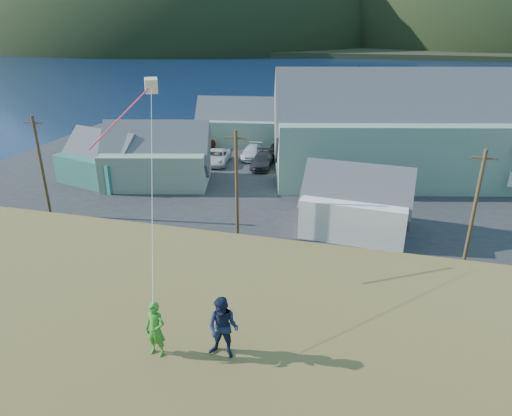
% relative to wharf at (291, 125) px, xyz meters
% --- Properties ---
extents(ground, '(900.00, 900.00, 0.00)m').
position_rel_wharf_xyz_m(ground, '(6.00, -40.00, -0.45)').
color(ground, '#0A1638').
rests_on(ground, ground).
extents(grass_strip, '(110.00, 8.00, 0.10)m').
position_rel_wharf_xyz_m(grass_strip, '(6.00, -42.00, -0.40)').
color(grass_strip, '#4C3D19').
rests_on(grass_strip, ground).
extents(waterfront_lot, '(72.00, 36.00, 0.12)m').
position_rel_wharf_xyz_m(waterfront_lot, '(6.00, -23.00, -0.39)').
color(waterfront_lot, '#28282B').
rests_on(waterfront_lot, ground).
extents(wharf, '(26.00, 14.00, 0.90)m').
position_rel_wharf_xyz_m(wharf, '(0.00, 0.00, 0.00)').
color(wharf, gray).
rests_on(wharf, ground).
extents(far_shore, '(900.00, 320.00, 2.00)m').
position_rel_wharf_xyz_m(far_shore, '(6.00, 290.00, 0.55)').
color(far_shore, black).
rests_on(far_shore, ground).
extents(far_hills, '(760.00, 265.00, 143.00)m').
position_rel_wharf_xyz_m(far_hills, '(41.59, 239.38, 1.55)').
color(far_hills, black).
rests_on(far_hills, ground).
extents(lodge, '(40.09, 19.77, 13.59)m').
position_rel_wharf_xyz_m(lodge, '(21.43, -19.12, 4.76)').
color(lodge, slate).
rests_on(lodge, waterfront_lot).
extents(shed_teal, '(9.33, 7.53, 6.43)m').
position_rel_wharf_xyz_m(shed_teal, '(-14.25, -29.16, 1.96)').
color(shed_teal, '#2B6660').
rests_on(shed_teal, waterfront_lot).
extents(shed_palegreen_near, '(11.83, 8.98, 7.70)m').
position_rel_wharf_xyz_m(shed_palegreen_near, '(-8.41, -28.43, 2.44)').
color(shed_palegreen_near, gray).
rests_on(shed_palegreen_near, waterfront_lot).
extents(shed_white, '(8.67, 6.12, 6.62)m').
position_rel_wharf_xyz_m(shed_white, '(11.63, -35.00, 2.09)').
color(shed_white, silver).
rests_on(shed_white, waterfront_lot).
extents(shed_palegreen_far, '(11.95, 7.92, 7.50)m').
position_rel_wharf_xyz_m(shed_palegreen_far, '(-4.98, -11.07, 2.41)').
color(shed_palegreen_far, gray).
rests_on(shed_palegreen_far, waterfront_lot).
extents(utility_poles, '(33.21, 0.24, 8.59)m').
position_rel_wharf_xyz_m(utility_poles, '(2.59, -38.50, 3.86)').
color(utility_poles, '#47331E').
rests_on(utility_poles, waterfront_lot).
extents(parked_cars, '(19.02, 11.13, 1.56)m').
position_rel_wharf_xyz_m(parked_cars, '(-1.14, -18.36, 0.43)').
color(parked_cars, maroon).
rests_on(parked_cars, waterfront_lot).
extents(kite_flyer_green, '(0.64, 0.45, 1.64)m').
position_rel_wharf_xyz_m(kite_flyer_green, '(7.18, -59.59, 7.57)').
color(kite_flyer_green, '#328524').
rests_on(kite_flyer_green, hillside).
extents(kite_flyer_navy, '(0.92, 0.73, 1.83)m').
position_rel_wharf_xyz_m(kite_flyer_navy, '(8.98, -59.19, 7.66)').
color(kite_flyer_navy, '#141E39').
rests_on(kite_flyer_navy, hillside).
extents(kite_rig, '(2.01, 3.45, 8.32)m').
position_rel_wharf_xyz_m(kite_rig, '(4.39, -53.59, 12.89)').
color(kite_rig, beige).
rests_on(kite_rig, ground).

